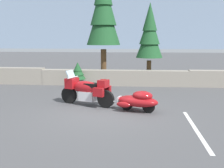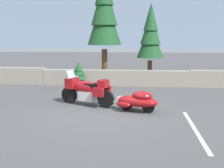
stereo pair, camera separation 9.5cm
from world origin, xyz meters
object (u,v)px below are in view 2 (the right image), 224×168
(car_shaped_trailer, at_px, (138,100))
(pine_tree_tall, at_px, (104,9))
(pine_tree_secondary, at_px, (151,33))
(touring_motorcycle, at_px, (87,90))

(car_shaped_trailer, bearing_deg, pine_tree_tall, 107.20)
(pine_tree_secondary, bearing_deg, pine_tree_tall, 175.80)
(touring_motorcycle, height_order, car_shaped_trailer, touring_motorcycle)
(car_shaped_trailer, height_order, pine_tree_secondary, pine_tree_secondary)
(car_shaped_trailer, distance_m, pine_tree_secondary, 6.68)
(pine_tree_tall, bearing_deg, pine_tree_secondary, -4.20)
(touring_motorcycle, height_order, pine_tree_secondary, pine_tree_secondary)
(touring_motorcycle, distance_m, pine_tree_secondary, 6.44)
(pine_tree_secondary, bearing_deg, touring_motorcycle, -115.82)
(touring_motorcycle, bearing_deg, pine_tree_tall, 90.03)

